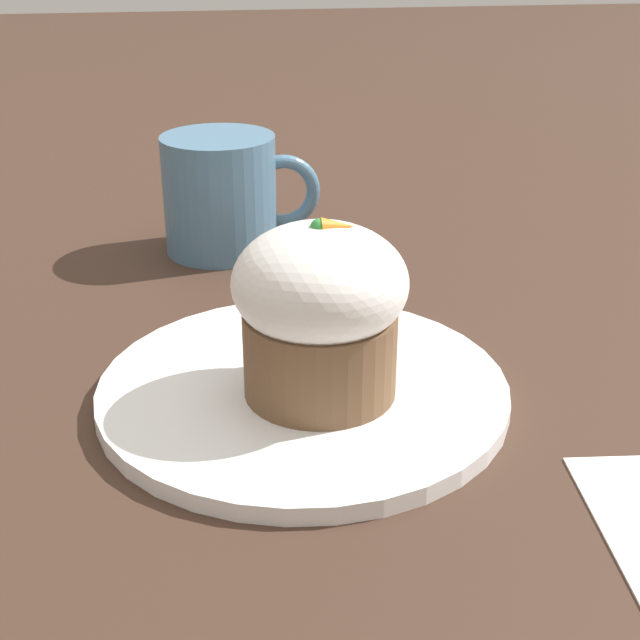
# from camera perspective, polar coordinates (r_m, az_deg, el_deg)

# --- Properties ---
(ground_plane) EXTENTS (4.00, 4.00, 0.00)m
(ground_plane) POSITION_cam_1_polar(r_m,az_deg,el_deg) (0.52, -1.09, -4.99)
(ground_plane) COLOR #3D281E
(dessert_plate) EXTENTS (0.24, 0.24, 0.01)m
(dessert_plate) POSITION_cam_1_polar(r_m,az_deg,el_deg) (0.52, -1.10, -4.49)
(dessert_plate) COLOR white
(dessert_plate) RESTS_ON ground_plane
(carrot_cake) EXTENTS (0.10, 0.10, 0.10)m
(carrot_cake) POSITION_cam_1_polar(r_m,az_deg,el_deg) (0.49, 0.00, 0.67)
(carrot_cake) COLOR brown
(carrot_cake) RESTS_ON dessert_plate
(spoon) EXTENTS (0.04, 0.13, 0.01)m
(spoon) POSITION_cam_1_polar(r_m,az_deg,el_deg) (0.53, -2.01, -3.15)
(spoon) COLOR #B7B7BC
(spoon) RESTS_ON dessert_plate
(coffee_cup) EXTENTS (0.13, 0.09, 0.10)m
(coffee_cup) POSITION_cam_1_polar(r_m,az_deg,el_deg) (0.73, -6.22, 8.01)
(coffee_cup) COLOR teal
(coffee_cup) RESTS_ON ground_plane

